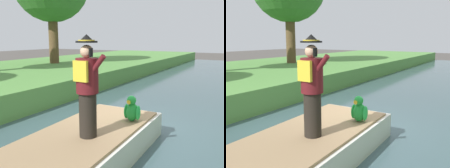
{
  "view_description": "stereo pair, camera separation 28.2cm",
  "coord_description": "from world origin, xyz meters",
  "views": [
    {
      "loc": [
        2.72,
        -5.47,
        2.49
      ],
      "look_at": [
        0.34,
        -1.34,
        1.61
      ],
      "focal_mm": 39.87,
      "sensor_mm": 36.0,
      "label": 1
    },
    {
      "loc": [
        2.96,
        -5.33,
        2.49
      ],
      "look_at": [
        0.34,
        -1.34,
        1.61
      ],
      "focal_mm": 39.87,
      "sensor_mm": 36.0,
      "label": 2
    }
  ],
  "objects": [
    {
      "name": "ground_plane",
      "position": [
        0.0,
        0.0,
        0.0
      ],
      "size": [
        80.0,
        80.0,
        0.0
      ],
      "primitive_type": "plane",
      "color": "#4C4742"
    },
    {
      "name": "canal_water",
      "position": [
        0.0,
        0.0,
        0.05
      ],
      "size": [
        6.53,
        48.0,
        0.1
      ],
      "primitive_type": "cube",
      "color": "#3D565B",
      "rests_on": "ground"
    },
    {
      "name": "boat",
      "position": [
        0.0,
        -1.84,
        0.4
      ],
      "size": [
        1.93,
        4.25,
        0.61
      ],
      "color": "silver",
      "rests_on": "canal_water"
    },
    {
      "name": "person_pirate",
      "position": [
        0.18,
        -1.94,
        1.64
      ],
      "size": [
        0.61,
        0.42,
        1.85
      ],
      "rotation": [
        0.0,
        0.0,
        0.24
      ],
      "color": "black",
      "rests_on": "boat"
    },
    {
      "name": "parrot_plush",
      "position": [
        0.51,
        -0.75,
        0.95
      ],
      "size": [
        0.36,
        0.35,
        0.57
      ],
      "color": "green",
      "rests_on": "boat"
    }
  ]
}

